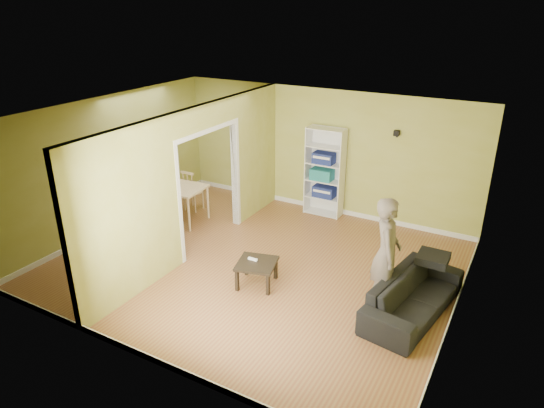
{
  "coord_description": "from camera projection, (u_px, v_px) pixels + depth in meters",
  "views": [
    {
      "loc": [
        3.8,
        -6.24,
        4.22
      ],
      "look_at": [
        0.2,
        0.2,
        1.1
      ],
      "focal_mm": 32.0,
      "sensor_mm": 36.0,
      "label": 1
    }
  ],
  "objects": [
    {
      "name": "room_shell",
      "position": [
        255.0,
        195.0,
        7.86
      ],
      "size": [
        6.5,
        6.5,
        6.5
      ],
      "color": "olive",
      "rests_on": "ground"
    },
    {
      "name": "partition",
      "position": [
        196.0,
        182.0,
        8.4
      ],
      "size": [
        0.22,
        5.5,
        2.6
      ],
      "primitive_type": null,
      "color": "tan",
      "rests_on": "ground"
    },
    {
      "name": "wall_speaker",
      "position": [
        397.0,
        133.0,
        9.12
      ],
      "size": [
        0.1,
        0.1,
        0.1
      ],
      "primitive_type": "cube",
      "color": "black",
      "rests_on": "room_shell"
    },
    {
      "name": "sofa",
      "position": [
        414.0,
        290.0,
        6.93
      ],
      "size": [
        2.11,
        1.17,
        0.76
      ],
      "primitive_type": "imported",
      "rotation": [
        0.0,
        0.0,
        1.4
      ],
      "color": "#2E2E30",
      "rests_on": "ground"
    },
    {
      "name": "person",
      "position": [
        387.0,
        244.0,
        6.91
      ],
      "size": [
        0.88,
        0.78,
        2.0
      ],
      "primitive_type": "imported",
      "rotation": [
        0.0,
        0.0,
        1.91
      ],
      "color": "slate",
      "rests_on": "ground"
    },
    {
      "name": "bookshelf",
      "position": [
        326.0,
        172.0,
        10.04
      ],
      "size": [
        0.78,
        0.34,
        1.86
      ],
      "color": "white",
      "rests_on": "ground"
    },
    {
      "name": "paper_box_navy_a",
      "position": [
        324.0,
        191.0,
        10.16
      ],
      "size": [
        0.45,
        0.29,
        0.23
      ],
      "primitive_type": "cube",
      "color": "#0F1F52",
      "rests_on": "bookshelf"
    },
    {
      "name": "paper_box_teal",
      "position": [
        322.0,
        174.0,
        10.05
      ],
      "size": [
        0.45,
        0.3,
        0.23
      ],
      "primitive_type": "cube",
      "color": "#0E634E",
      "rests_on": "bookshelf"
    },
    {
      "name": "paper_box_navy_b",
      "position": [
        324.0,
        158.0,
        9.9
      ],
      "size": [
        0.43,
        0.28,
        0.22
      ],
      "primitive_type": "cube",
      "color": "navy",
      "rests_on": "bookshelf"
    },
    {
      "name": "coffee_table",
      "position": [
        257.0,
        266.0,
        7.65
      ],
      "size": [
        0.6,
        0.6,
        0.4
      ],
      "rotation": [
        0.0,
        0.0,
        0.26
      ],
      "color": "black",
      "rests_on": "ground"
    },
    {
      "name": "game_controller",
      "position": [
        253.0,
        259.0,
        7.7
      ],
      "size": [
        0.16,
        0.04,
        0.03
      ],
      "primitive_type": "cube",
      "color": "white",
      "rests_on": "coffee_table"
    },
    {
      "name": "dining_table",
      "position": [
        175.0,
        190.0,
        9.82
      ],
      "size": [
        1.19,
        0.79,
        0.74
      ],
      "rotation": [
        0.0,
        0.0,
        0.07
      ],
      "color": "beige",
      "rests_on": "ground"
    },
    {
      "name": "chair_left",
      "position": [
        147.0,
        192.0,
        10.16
      ],
      "size": [
        0.53,
        0.53,
        0.97
      ],
      "primitive_type": null,
      "rotation": [
        0.0,
        0.0,
        -1.78
      ],
      "color": "tan",
      "rests_on": "ground"
    },
    {
      "name": "chair_near",
      "position": [
        154.0,
        208.0,
        9.39
      ],
      "size": [
        0.58,
        0.58,
        0.98
      ],
      "primitive_type": null,
      "rotation": [
        0.0,
        0.0,
        0.39
      ],
      "color": "tan",
      "rests_on": "ground"
    },
    {
      "name": "chair_far",
      "position": [
        193.0,
        190.0,
        10.39
      ],
      "size": [
        0.42,
        0.42,
        0.91
      ],
      "primitive_type": null,
      "rotation": [
        0.0,
        0.0,
        3.15
      ],
      "color": "tan",
      "rests_on": "ground"
    }
  ]
}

